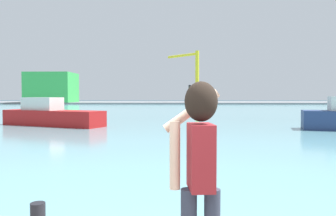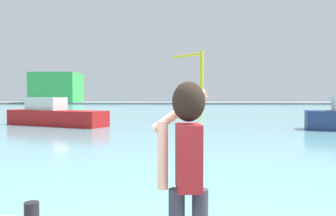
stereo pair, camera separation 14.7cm
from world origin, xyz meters
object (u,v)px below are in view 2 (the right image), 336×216
Objects in this scene: person_photographer at (187,161)px; boat_moored at (55,115)px; harbor_bollard at (32,214)px; port_crane at (197,70)px; warehouse_left at (57,88)px.

boat_moored is at bearing 17.71° from person_photographer.
harbor_bollard is 0.02× the size of port_crane.
person_photographer is at bearing -92.88° from port_crane.
port_crane is at bearing 5.20° from warehouse_left.
harbor_bollard is (-1.89, 1.20, -0.91)m from person_photographer.
person_photographer is 0.15× the size of warehouse_left.
port_crane is at bearing 102.33° from boat_moored.
person_photographer reaches higher than boat_moored.
warehouse_left reaches higher than person_photographer.
harbor_bollard is 0.03× the size of warehouse_left.
port_crane reaches higher than person_photographer.
person_photographer is 92.57m from warehouse_left.
person_photographer reaches higher than harbor_bollard.
boat_moored is 69.99m from port_crane.
person_photographer is at bearing -69.13° from warehouse_left.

